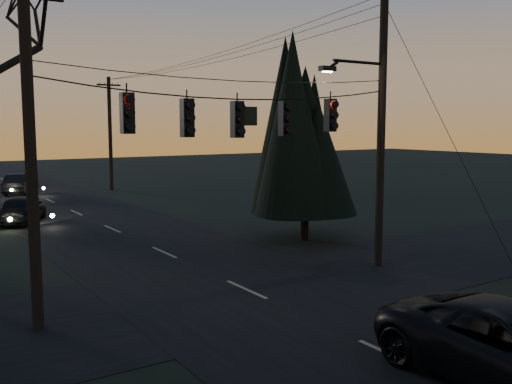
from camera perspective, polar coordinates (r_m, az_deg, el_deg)
main_road at (r=26.20m, az=-12.74°, el=-4.30°), size 8.00×120.00×0.02m
cross_road at (r=17.42m, az=-0.97°, el=-9.76°), size 60.00×7.00×0.02m
utility_pole_right at (r=20.78m, az=12.08°, el=-7.21°), size 5.00×0.30×10.00m
utility_pole_left at (r=15.26m, az=-20.91°, el=-12.67°), size 1.80×0.30×8.50m
utility_pole_far_r at (r=44.80m, az=-14.22°, el=0.19°), size 1.80×0.30×8.50m
span_signal_assembly at (r=16.58m, az=-1.72°, el=7.54°), size 11.50×0.44×1.66m
evergreen_right at (r=24.35m, az=4.97°, el=6.65°), size 3.98×3.98×8.66m
sedan_oncoming_a at (r=31.16m, az=-22.33°, el=-1.55°), size 3.29×4.62×1.46m
sedan_oncoming_b at (r=44.13m, az=-22.44°, el=0.74°), size 3.24×4.67×1.46m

